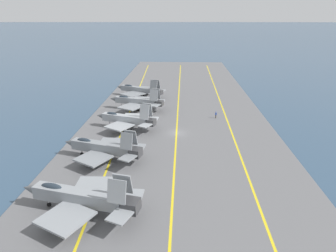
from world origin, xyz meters
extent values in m
plane|color=#334C66|center=(0.00, 0.00, 0.00)|extent=(2000.00, 2000.00, 0.00)
cube|color=slate|center=(0.00, 0.00, 0.20)|extent=(211.85, 45.27, 0.40)
cube|color=yellow|center=(0.00, -12.45, 0.40)|extent=(190.65, 2.76, 0.01)
cube|color=yellow|center=(0.00, 0.00, 0.40)|extent=(190.66, 0.36, 0.01)
cube|color=yellow|center=(0.00, 12.45, 0.40)|extent=(190.47, 9.27, 0.01)
cube|color=gray|center=(-29.47, 12.48, 2.85)|extent=(4.56, 12.84, 1.83)
cone|color=#5B5E60|center=(-27.86, 19.71, 2.85)|extent=(2.22, 2.73, 1.74)
cube|color=#38383A|center=(-31.12, 5.08, 2.85)|extent=(2.50, 2.48, 1.55)
ellipsoid|color=#232D38|center=(-28.63, 16.26, 3.72)|extent=(1.66, 3.25, 1.01)
cube|color=gray|center=(-33.08, 12.84, 2.25)|extent=(7.26, 7.33, 0.28)
cube|color=gray|center=(-26.05, 11.28, 2.25)|extent=(5.50, 5.64, 0.28)
cube|color=gray|center=(-31.76, 6.64, 5.27)|extent=(1.43, 2.56, 2.98)
cube|color=gray|center=(-29.88, 6.22, 5.27)|extent=(1.43, 2.56, 2.98)
cube|color=gray|center=(-33.27, 6.09, 2.85)|extent=(3.51, 3.30, 0.20)
cube|color=gray|center=(-28.75, 5.08, 2.85)|extent=(2.91, 2.53, 0.20)
cylinder|color=#B2B2B7|center=(-28.44, 17.10, 1.17)|extent=(0.16, 0.16, 1.53)
cylinder|color=black|center=(-28.44, 17.10, 0.70)|extent=(0.35, 0.63, 0.60)
cylinder|color=#B2B2B7|center=(-31.00, 11.50, 1.17)|extent=(0.16, 0.16, 1.53)
cylinder|color=black|center=(-31.00, 11.50, 0.70)|extent=(0.35, 0.63, 0.60)
cylinder|color=#B2B2B7|center=(-28.50, 10.94, 1.17)|extent=(0.16, 0.16, 1.53)
cylinder|color=black|center=(-28.50, 10.94, 0.70)|extent=(0.35, 0.63, 0.60)
cube|color=gray|center=(-13.50, 13.51, 2.70)|extent=(4.91, 11.69, 1.78)
cone|color=#5B5E60|center=(-11.65, 20.02, 2.70)|extent=(2.23, 2.58, 1.69)
cube|color=#38383A|center=(-15.41, 6.85, 2.70)|extent=(2.48, 2.38, 1.51)
ellipsoid|color=#232D38|center=(-12.53, 16.92, 3.54)|extent=(1.72, 2.99, 0.98)
cube|color=gray|center=(-16.83, 14.05, 2.12)|extent=(6.78, 6.82, 0.28)
cube|color=gray|center=(-10.39, 12.21, 2.12)|extent=(5.08, 5.20, 0.28)
cube|color=gray|center=(-15.96, 8.32, 5.05)|extent=(1.47, 2.37, 2.90)
cube|color=gray|center=(-14.16, 7.81, 5.05)|extent=(1.47, 2.37, 2.90)
cube|color=gray|center=(-17.48, 7.93, 2.70)|extent=(3.48, 3.21, 0.20)
cube|color=gray|center=(-13.08, 6.68, 2.70)|extent=(3.01, 2.48, 0.20)
cylinder|color=#B2B2B7|center=(-12.32, 17.68, 1.10)|extent=(0.16, 0.16, 1.41)
cylinder|color=black|center=(-12.32, 17.68, 0.70)|extent=(0.38, 0.64, 0.60)
cylinder|color=#B2B2B7|center=(-15.02, 12.72, 1.10)|extent=(0.16, 0.16, 1.41)
cylinder|color=black|center=(-15.02, 12.72, 0.70)|extent=(0.38, 0.64, 0.60)
cylinder|color=#B2B2B7|center=(-12.63, 12.04, 1.10)|extent=(0.16, 0.16, 1.41)
cylinder|color=black|center=(-12.63, 12.04, 0.70)|extent=(0.38, 0.64, 0.60)
cube|color=#9EA3A8|center=(2.10, 12.02, 2.79)|extent=(4.96, 11.13, 1.70)
cone|color=#5B5E60|center=(4.03, 18.20, 2.79)|extent=(2.17, 2.49, 1.62)
cube|color=#38383A|center=(0.11, 5.71, 2.79)|extent=(2.41, 2.31, 1.45)
ellipsoid|color=#232D38|center=(3.11, 15.25, 3.60)|extent=(1.70, 2.86, 0.94)
cube|color=#9EA3A8|center=(-1.19, 12.66, 2.24)|extent=(6.73, 6.69, 0.28)
cube|color=#9EA3A8|center=(5.15, 10.67, 2.24)|extent=(5.22, 5.10, 0.28)
cube|color=#9EA3A8|center=(-0.38, 7.12, 5.32)|extent=(1.59, 2.31, 3.31)
cube|color=#9EA3A8|center=(1.32, 6.59, 5.32)|extent=(1.59, 2.31, 3.31)
cube|color=#9EA3A8|center=(-1.90, 6.81, 2.79)|extent=(3.46, 3.16, 0.20)
cube|color=#9EA3A8|center=(2.39, 5.46, 2.79)|extent=(3.05, 2.45, 0.20)
cylinder|color=#B2B2B7|center=(3.34, 15.97, 1.17)|extent=(0.16, 0.16, 1.54)
cylinder|color=black|center=(3.34, 15.97, 0.70)|extent=(0.39, 0.64, 0.60)
cylinder|color=#B2B2B7|center=(0.62, 11.30, 1.17)|extent=(0.16, 0.16, 1.54)
cylinder|color=black|center=(0.62, 11.30, 0.70)|extent=(0.39, 0.64, 0.60)
cylinder|color=#B2B2B7|center=(2.89, 10.59, 1.17)|extent=(0.16, 0.16, 1.54)
cylinder|color=black|center=(2.89, 10.59, 0.70)|extent=(0.39, 0.64, 0.60)
cube|color=gray|center=(16.86, 11.76, 2.93)|extent=(4.74, 11.86, 1.64)
cone|color=#5B5E60|center=(18.70, 18.39, 2.93)|extent=(2.10, 2.58, 1.56)
cube|color=#38383A|center=(14.98, 4.97, 2.93)|extent=(2.33, 2.36, 1.40)
ellipsoid|color=#232D38|center=(17.82, 15.23, 3.71)|extent=(1.64, 3.02, 0.90)
cube|color=gray|center=(13.19, 12.36, 2.39)|extent=(7.53, 7.29, 0.28)
cube|color=gray|center=(20.32, 10.39, 2.39)|extent=(5.88, 5.27, 0.28)
cube|color=gray|center=(14.49, 6.44, 5.28)|extent=(1.50, 2.41, 3.03)
cube|color=gray|center=(16.16, 5.98, 5.28)|extent=(1.50, 2.41, 3.03)
cube|color=gray|center=(12.97, 6.03, 2.93)|extent=(3.49, 3.23, 0.20)
cube|color=gray|center=(17.25, 4.84, 2.93)|extent=(3.00, 2.50, 0.20)
cylinder|color=#B2B2B7|center=(18.04, 16.00, 1.25)|extent=(0.16, 0.16, 1.71)
cylinder|color=black|center=(18.04, 16.00, 0.70)|extent=(0.37, 0.64, 0.60)
cylinder|color=#B2B2B7|center=(15.43, 10.91, 1.25)|extent=(0.16, 0.16, 1.71)
cylinder|color=black|center=(15.43, 10.91, 0.70)|extent=(0.37, 0.64, 0.60)
cylinder|color=#B2B2B7|center=(17.65, 10.30, 1.25)|extent=(0.16, 0.16, 1.71)
cylinder|color=black|center=(17.65, 10.30, 0.70)|extent=(0.37, 0.64, 0.60)
cube|color=gray|center=(30.68, 12.92, 2.79)|extent=(6.86, 12.21, 1.63)
cone|color=#5B5E60|center=(33.81, 19.61, 2.79)|extent=(2.42, 2.83, 1.55)
cube|color=#38383A|center=(27.47, 6.07, 2.79)|extent=(2.57, 2.66, 1.38)
ellipsoid|color=#232D38|center=(32.32, 16.42, 3.56)|extent=(2.12, 3.18, 0.89)
cube|color=gray|center=(27.09, 14.12, 2.26)|extent=(8.05, 7.99, 0.28)
cube|color=gray|center=(33.91, 10.93, 2.26)|extent=(6.85, 6.53, 0.28)
cube|color=gray|center=(27.28, 7.67, 5.05)|extent=(1.83, 2.56, 2.84)
cube|color=gray|center=(28.83, 6.95, 5.05)|extent=(1.83, 2.56, 2.84)
cube|color=gray|center=(25.69, 7.47, 2.79)|extent=(3.67, 3.58, 0.20)
cube|color=gray|center=(29.70, 5.60, 2.79)|extent=(3.33, 3.05, 0.20)
cylinder|color=#B2B2B7|center=(32.68, 17.20, 1.19)|extent=(0.16, 0.16, 1.58)
cylinder|color=black|center=(32.68, 17.20, 0.70)|extent=(0.45, 0.64, 0.60)
cylinder|color=#B2B2B7|center=(29.10, 12.23, 1.19)|extent=(0.16, 0.16, 1.58)
cylinder|color=black|center=(29.10, 12.23, 0.70)|extent=(0.45, 0.64, 0.60)
cylinder|color=#B2B2B7|center=(31.16, 11.27, 1.19)|extent=(0.16, 0.16, 1.58)
cylinder|color=black|center=(31.16, 11.27, 0.70)|extent=(0.45, 0.64, 0.60)
cylinder|color=#383328|center=(10.62, -9.85, 0.83)|extent=(0.24, 0.24, 0.86)
cube|color=#284CB2|center=(10.62, -9.85, 1.57)|extent=(0.30, 0.41, 0.61)
sphere|color=tan|center=(10.62, -9.85, 2.01)|extent=(0.22, 0.22, 0.22)
sphere|color=#284CB2|center=(10.62, -9.85, 2.07)|extent=(0.24, 0.24, 0.24)
camera|label=1|loc=(-62.67, -1.15, 25.55)|focal=32.00mm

